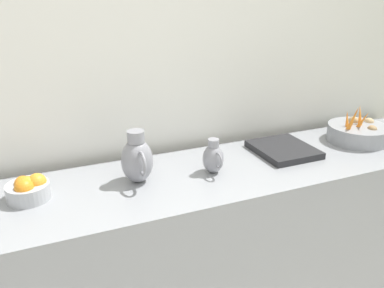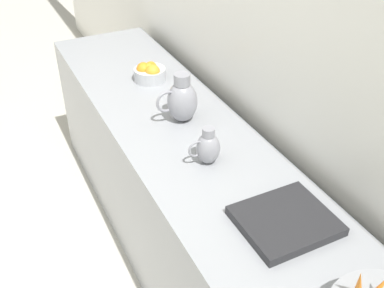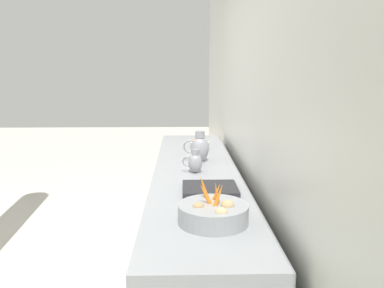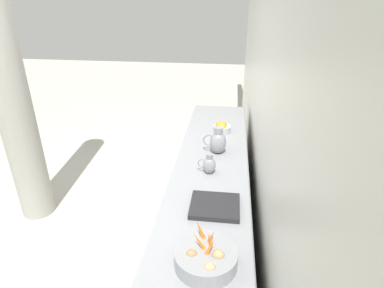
{
  "view_description": "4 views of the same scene",
  "coord_description": "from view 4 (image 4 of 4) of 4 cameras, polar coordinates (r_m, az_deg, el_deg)",
  "views": [
    {
      "loc": [
        0.14,
        -0.62,
        1.73
      ],
      "look_at": [
        -1.48,
        0.07,
        1.04
      ],
      "focal_mm": 38.22,
      "sensor_mm": 36.0,
      "label": 1
    },
    {
      "loc": [
        -0.73,
        1.64,
        2.08
      ],
      "look_at": [
        -1.39,
        0.3,
        1.06
      ],
      "focal_mm": 43.45,
      "sensor_mm": 36.0,
      "label": 2
    },
    {
      "loc": [
        -1.41,
        3.04,
        1.61
      ],
      "look_at": [
        -1.49,
        0.07,
        1.05
      ],
      "focal_mm": 37.2,
      "sensor_mm": 36.0,
      "label": 3
    },
    {
      "loc": [
        -1.66,
        2.49,
        2.24
      ],
      "look_at": [
        -1.35,
        0.06,
        1.05
      ],
      "focal_mm": 30.2,
      "sensor_mm": 36.0,
      "label": 4
    }
  ],
  "objects": [
    {
      "name": "ground_plane",
      "position": [
        3.73,
        -21.54,
        -13.1
      ],
      "size": [
        16.23,
        16.23,
        0.0
      ],
      "primitive_type": "plane",
      "color": "#B7B2A5"
    },
    {
      "name": "tile_wall_left",
      "position": [
        2.05,
        14.89,
        3.89
      ],
      "size": [
        0.1,
        9.2,
        3.0
      ],
      "primitive_type": "cube",
      "color": "white",
      "rests_on": "ground_plane"
    },
    {
      "name": "prep_counter",
      "position": [
        3.0,
        3.18,
        -11.2
      ],
      "size": [
        0.64,
        3.17,
        0.86
      ],
      "primitive_type": "cube",
      "color": "gray",
      "rests_on": "ground_plane"
    },
    {
      "name": "vegetable_colander",
      "position": [
        1.87,
        2.46,
        -19.34
      ],
      "size": [
        0.35,
        0.35,
        0.23
      ],
      "color": "gray",
      "rests_on": "prep_counter"
    },
    {
      "name": "orange_bowl",
      "position": [
        3.41,
        5.3,
        2.93
      ],
      "size": [
        0.18,
        0.18,
        0.11
      ],
      "color": "#ADAFB5",
      "rests_on": "prep_counter"
    },
    {
      "name": "metal_pitcher_tall",
      "position": [
        2.95,
        4.57,
        0.43
      ],
      "size": [
        0.21,
        0.15,
        0.25
      ],
      "color": "gray",
      "rests_on": "prep_counter"
    },
    {
      "name": "metal_pitcher_short",
      "position": [
        2.64,
        3.04,
        -3.62
      ],
      "size": [
        0.15,
        0.1,
        0.18
      ],
      "color": "gray",
      "rests_on": "prep_counter"
    },
    {
      "name": "counter_sink_basin",
      "position": [
        2.27,
        4.06,
        -10.88
      ],
      "size": [
        0.34,
        0.3,
        0.04
      ],
      "primitive_type": "cube",
      "color": "#232326",
      "rests_on": "prep_counter"
    },
    {
      "name": "support_column",
      "position": [
        3.45,
        -29.99,
        10.15
      ],
      "size": [
        0.34,
        0.34,
        3.0
      ],
      "primitive_type": "cylinder",
      "color": "#9E9B93",
      "rests_on": "ground_plane"
    }
  ]
}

